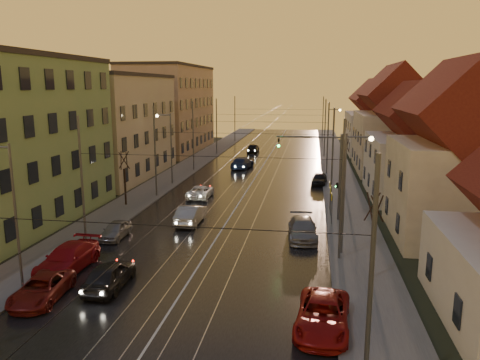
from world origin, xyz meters
The scene contains 45 objects.
ground centered at (0.00, 0.00, 0.00)m, with size 160.00×160.00×0.00m, color black.
road centered at (0.00, 40.00, 0.02)m, with size 16.00×120.00×0.04m, color black.
sidewalk_left centered at (-10.00, 40.00, 0.07)m, with size 4.00×120.00×0.15m, color #4C4C4C.
sidewalk_right centered at (10.00, 40.00, 0.07)m, with size 4.00×120.00×0.15m, color #4C4C4C.
tram_rail_0 centered at (-2.20, 40.00, 0.06)m, with size 0.06×120.00×0.03m, color gray.
tram_rail_1 centered at (-0.77, 40.00, 0.06)m, with size 0.06×120.00×0.03m, color gray.
tram_rail_2 centered at (0.77, 40.00, 0.06)m, with size 0.06×120.00×0.03m, color gray.
tram_rail_3 centered at (2.20, 40.00, 0.06)m, with size 0.06×120.00×0.03m, color gray.
apartment_left_1 centered at (-17.50, 14.00, 6.50)m, with size 10.00×18.00×13.00m, color #698E5A.
apartment_left_2 centered at (-17.50, 34.00, 6.00)m, with size 10.00×20.00×12.00m, color tan.
apartment_left_3 centered at (-17.50, 58.00, 7.00)m, with size 10.00×24.00×14.00m, color #9C8264.
house_right_1 centered at (17.00, 15.00, 5.45)m, with size 8.67×10.20×10.80m.
house_right_2 centered at (17.00, 28.00, 4.64)m, with size 9.18×12.24×9.20m.
house_right_3 centered at (17.00, 43.00, 5.80)m, with size 9.18×14.28×11.50m.
house_right_4 centered at (17.00, 61.00, 5.05)m, with size 9.18×16.32×10.00m.
catenary_pole_r_0 centered at (8.60, -6.00, 4.50)m, with size 0.16×0.16×9.00m, color #595B60.
catenary_pole_l_1 centered at (-8.60, 9.00, 4.50)m, with size 0.16×0.16×9.00m, color #595B60.
catenary_pole_r_1 centered at (8.60, 9.00, 4.50)m, with size 0.16×0.16×9.00m, color #595B60.
catenary_pole_l_2 centered at (-8.60, 24.00, 4.50)m, with size 0.16×0.16×9.00m, color #595B60.
catenary_pole_r_2 centered at (8.60, 24.00, 4.50)m, with size 0.16×0.16×9.00m, color #595B60.
catenary_pole_l_3 centered at (-8.60, 39.00, 4.50)m, with size 0.16×0.16×9.00m, color #595B60.
catenary_pole_r_3 centered at (8.60, 39.00, 4.50)m, with size 0.16×0.16×9.00m, color #595B60.
catenary_pole_l_4 centered at (-8.60, 54.00, 4.50)m, with size 0.16×0.16×9.00m, color #595B60.
catenary_pole_r_4 centered at (8.60, 54.00, 4.50)m, with size 0.16×0.16×9.00m, color #595B60.
catenary_pole_l_5 centered at (-8.60, 72.00, 4.50)m, with size 0.16×0.16×9.00m, color #595B60.
catenary_pole_r_5 centered at (8.60, 72.00, 4.50)m, with size 0.16×0.16×9.00m, color #595B60.
street_lamp_0 centered at (-9.10, 2.00, 4.89)m, with size 1.75×0.32×8.00m.
street_lamp_1 centered at (9.10, 10.00, 4.89)m, with size 1.75×0.32×8.00m.
street_lamp_2 centered at (-9.10, 30.00, 4.89)m, with size 1.75×0.32×8.00m.
street_lamp_3 centered at (9.10, 46.00, 4.89)m, with size 1.75×0.32×8.00m.
traffic_light_mast centered at (7.99, 18.00, 4.60)m, with size 5.30×0.32×7.20m.
bare_tree_0 centered at (-10.20, 20.00, 2.49)m, with size 1.09×1.09×5.11m.
bare_tree_1 centered at (10.20, 6.00, 2.49)m, with size 1.09×1.09×5.11m.
bare_tree_2 centered at (10.40, 34.00, 2.49)m, with size 1.09×1.09×5.11m.
driving_car_0 centered at (-4.09, 2.82, 0.76)m, with size 1.79×4.46×1.52m, color black.
driving_car_1 centered at (-2.82, 15.47, 0.77)m, with size 1.63×4.68×1.54m, color #9E9FA4.
driving_car_2 centered at (-4.15, 24.25, 0.62)m, with size 2.07×4.49×1.25m, color white.
driving_car_3 centered at (-2.55, 41.63, 0.77)m, with size 2.15×5.28×1.53m, color navy.
driving_car_4 centered at (-3.01, 56.96, 0.77)m, with size 1.82×4.52×1.54m, color black.
parked_left_1 centered at (-6.92, 0.85, 0.62)m, with size 2.07×4.49×1.25m, color maroon.
parked_left_2 centered at (-7.60, 4.75, 0.77)m, with size 2.15×5.29×1.54m, color maroon.
parked_left_3 centered at (-7.29, 11.00, 0.62)m, with size 1.45×3.62×1.23m, color gray.
parked_right_0 centered at (7.40, 0.02, 0.71)m, with size 2.35×5.10×1.42m, color maroon.
parked_right_1 centered at (6.20, 13.00, 0.72)m, with size 2.02×4.96×1.44m, color gray.
parked_right_2 centered at (7.60, 32.66, 0.66)m, with size 1.57×3.90×1.33m, color black.
Camera 1 is at (6.68, -19.89, 10.90)m, focal length 35.00 mm.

